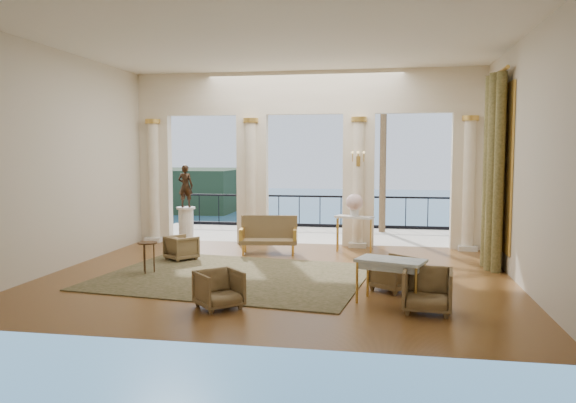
% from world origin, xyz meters
% --- Properties ---
extents(floor, '(9.00, 9.00, 0.00)m').
position_xyz_m(floor, '(0.00, 0.00, 0.00)').
color(floor, '#452A0E').
rests_on(floor, ground).
extents(room_walls, '(9.00, 9.00, 9.00)m').
position_xyz_m(room_walls, '(0.00, -1.12, 2.88)').
color(room_walls, beige).
rests_on(room_walls, ground).
extents(arcade, '(9.00, 0.56, 4.50)m').
position_xyz_m(arcade, '(-0.00, 3.82, 2.58)').
color(arcade, beige).
rests_on(arcade, ground).
extents(terrace, '(10.00, 3.60, 0.10)m').
position_xyz_m(terrace, '(0.00, 5.80, -0.05)').
color(terrace, beige).
rests_on(terrace, ground).
extents(balustrade, '(9.00, 0.06, 1.03)m').
position_xyz_m(balustrade, '(0.00, 7.40, 0.41)').
color(balustrade, black).
rests_on(balustrade, terrace).
extents(palm_tree, '(2.00, 2.00, 4.50)m').
position_xyz_m(palm_tree, '(2.00, 6.60, 4.09)').
color(palm_tree, '#4C3823').
rests_on(palm_tree, terrace).
extents(headland, '(22.00, 18.00, 6.00)m').
position_xyz_m(headland, '(-30.00, 70.00, -3.00)').
color(headland, black).
rests_on(headland, sea).
extents(sea, '(160.00, 160.00, 0.00)m').
position_xyz_m(sea, '(0.00, 60.00, -6.00)').
color(sea, '#235682').
rests_on(sea, ground).
extents(curtain, '(0.33, 1.40, 4.09)m').
position_xyz_m(curtain, '(4.28, 1.50, 2.02)').
color(curtain, '#494721').
rests_on(curtain, ground).
extents(window_frame, '(0.04, 1.60, 3.40)m').
position_xyz_m(window_frame, '(4.47, 1.50, 2.10)').
color(window_frame, gold).
rests_on(window_frame, room_walls).
extents(wall_sconce, '(0.30, 0.11, 0.33)m').
position_xyz_m(wall_sconce, '(1.40, 3.51, 2.23)').
color(wall_sconce, gold).
rests_on(wall_sconce, arcade).
extents(rug, '(5.42, 4.46, 0.02)m').
position_xyz_m(rug, '(-0.81, -0.24, 0.01)').
color(rug, '#2E3518').
rests_on(rug, ground).
extents(armchair_a, '(0.87, 0.86, 0.65)m').
position_xyz_m(armchair_a, '(-0.45, -2.41, 0.33)').
color(armchair_a, '#45331F').
rests_on(armchair_a, ground).
extents(armchair_b, '(0.79, 0.75, 0.74)m').
position_xyz_m(armchair_b, '(2.72, -2.09, 0.37)').
color(armchair_b, '#45331F').
rests_on(armchair_b, ground).
extents(armchair_c, '(0.88, 0.88, 0.67)m').
position_xyz_m(armchair_c, '(2.21, -0.79, 0.33)').
color(armchair_c, '#45331F').
rests_on(armchair_c, ground).
extents(armchair_d, '(0.82, 0.81, 0.62)m').
position_xyz_m(armchair_d, '(-2.42, 1.22, 0.31)').
color(armchair_d, '#45331F').
rests_on(armchair_d, ground).
extents(settee, '(1.42, 0.75, 0.90)m').
position_xyz_m(settee, '(-0.66, 2.40, 0.45)').
color(settee, '#45331F').
rests_on(settee, ground).
extents(game_table, '(1.18, 0.89, 0.72)m').
position_xyz_m(game_table, '(2.17, -1.69, 0.65)').
color(game_table, '#95AEBE').
rests_on(game_table, ground).
extents(pedestal, '(0.53, 0.53, 0.97)m').
position_xyz_m(pedestal, '(-3.14, 3.50, 0.47)').
color(pedestal, silver).
rests_on(pedestal, ground).
extents(statue, '(0.43, 0.30, 1.12)m').
position_xyz_m(statue, '(-3.14, 3.50, 1.53)').
color(statue, '#2E1F14').
rests_on(statue, pedestal).
extents(console_table, '(0.98, 0.64, 0.87)m').
position_xyz_m(console_table, '(1.34, 3.05, 0.72)').
color(console_table, silver).
rests_on(console_table, ground).
extents(urn, '(0.41, 0.41, 0.54)m').
position_xyz_m(urn, '(1.34, 3.05, 1.18)').
color(urn, silver).
rests_on(urn, console_table).
extents(side_table, '(0.39, 0.39, 0.63)m').
position_xyz_m(side_table, '(-2.59, -0.23, 0.54)').
color(side_table, black).
rests_on(side_table, ground).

